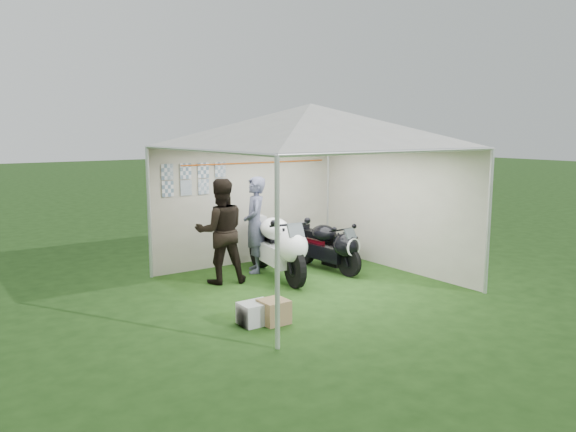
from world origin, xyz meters
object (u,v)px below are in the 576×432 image
person_dark_jacket (221,231)px  equipment_box (339,250)px  crate_0 (256,313)px  canopy_tent (309,130)px  person_blue_jacket (255,225)px  motorcycle_white (279,244)px  motorcycle_black (329,245)px  crate_1 (274,311)px  paddock_stand (301,256)px

person_dark_jacket → equipment_box: bearing=-166.7°
person_dark_jacket → crate_0: (-0.60, -2.09, -0.74)m
person_dark_jacket → equipment_box: 2.57m
canopy_tent → equipment_box: size_ratio=10.33×
person_blue_jacket → person_dark_jacket: bearing=-44.1°
equipment_box → canopy_tent: bearing=-149.6°
motorcycle_white → motorcycle_black: (1.05, -0.10, -0.12)m
person_dark_jacket → crate_1: 2.36m
crate_0 → person_dark_jacket: bearing=74.0°
motorcycle_black → crate_0: 3.10m
motorcycle_white → crate_1: size_ratio=6.11×
motorcycle_black → paddock_stand: bearing=90.0°
crate_0 → canopy_tent: bearing=33.1°
canopy_tent → person_dark_jacket: 2.25m
motorcycle_black → crate_1: bearing=-147.5°
paddock_stand → equipment_box: 0.76m
crate_0 → crate_1: (0.21, -0.11, 0.01)m
canopy_tent → paddock_stand: size_ratio=15.72×
paddock_stand → person_blue_jacket: 1.32m
crate_1 → person_dark_jacket: bearing=80.0°
paddock_stand → crate_1: 3.47m
motorcycle_black → paddock_stand: (-0.05, 0.80, -0.35)m
equipment_box → paddock_stand: bearing=135.9°
paddock_stand → motorcycle_black: bearing=-86.1°
motorcycle_white → paddock_stand: motorcycle_white is taller
motorcycle_black → crate_0: size_ratio=4.01×
motorcycle_white → person_blue_jacket: person_blue_jacket is taller
person_blue_jacket → equipment_box: bearing=101.8°
equipment_box → person_dark_jacket: bearing=176.2°
crate_1 → motorcycle_black: bearing=36.4°
motorcycle_white → person_dark_jacket: bearing=170.1°
canopy_tent → paddock_stand: 2.88m
equipment_box → crate_0: (-3.09, -1.93, -0.13)m
motorcycle_white → person_blue_jacket: (-0.09, 0.63, 0.27)m
motorcycle_white → crate_1: (-1.34, -1.87, -0.44)m
motorcycle_black → crate_1: 2.99m
person_blue_jacket → crate_1: person_blue_jacket is taller
person_dark_jacket → crate_0: size_ratio=4.04×
motorcycle_black → person_dark_jacket: bearing=163.6°
motorcycle_white → crate_0: 2.38m
motorcycle_white → motorcycle_black: 1.06m
crate_1 → person_blue_jacket: bearing=63.4°
person_blue_jacket → motorcycle_black: bearing=84.7°
person_dark_jacket → person_blue_jacket: person_dark_jacket is taller
motorcycle_black → equipment_box: (0.49, 0.28, -0.21)m
motorcycle_black → canopy_tent: bearing=-153.2°
person_blue_jacket → crate_1: (-1.25, -2.50, -0.71)m
motorcycle_white → canopy_tent: bearing=-62.3°
canopy_tent → motorcycle_white: (-0.20, 0.61, -1.97)m
canopy_tent → equipment_box: canopy_tent is taller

